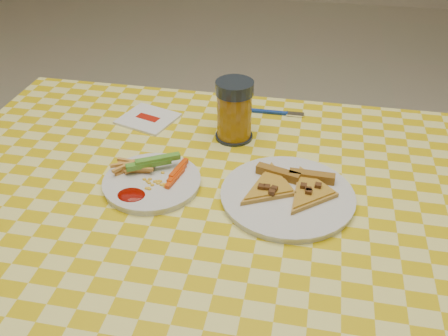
{
  "coord_description": "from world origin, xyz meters",
  "views": [
    {
      "loc": [
        0.17,
        -0.82,
        1.39
      ],
      "look_at": [
        0.0,
        0.05,
        0.78
      ],
      "focal_mm": 40.0,
      "sensor_mm": 36.0,
      "label": 1
    }
  ],
  "objects": [
    {
      "name": "table",
      "position": [
        0.0,
        0.0,
        0.68
      ],
      "size": [
        1.28,
        0.88,
        0.76
      ],
      "color": "silver",
      "rests_on": "ground"
    },
    {
      "name": "plate_left",
      "position": [
        -0.14,
        -0.02,
        0.76
      ],
      "size": [
        0.26,
        0.26,
        0.01
      ],
      "primitive_type": "cylinder",
      "rotation": [
        0.0,
        0.0,
        -0.35
      ],
      "color": "silver",
      "rests_on": "table"
    },
    {
      "name": "plate_right",
      "position": [
        0.15,
        -0.01,
        0.76
      ],
      "size": [
        0.28,
        0.28,
        0.01
      ],
      "primitive_type": "cylinder",
      "rotation": [
        0.0,
        0.0,
        -0.06
      ],
      "color": "silver",
      "rests_on": "table"
    },
    {
      "name": "fries_veggies",
      "position": [
        -0.15,
        -0.0,
        0.78
      ],
      "size": [
        0.17,
        0.16,
        0.04
      ],
      "color": "gold",
      "rests_on": "plate_left"
    },
    {
      "name": "pizza_slices",
      "position": [
        0.15,
        0.01,
        0.78
      ],
      "size": [
        0.22,
        0.21,
        0.02
      ],
      "color": "#B98938",
      "rests_on": "plate_right"
    },
    {
      "name": "drink_glass",
      "position": [
        -0.0,
        0.21,
        0.83
      ],
      "size": [
        0.09,
        0.09,
        0.15
      ],
      "color": "black",
      "rests_on": "table"
    },
    {
      "name": "napkin",
      "position": [
        -0.24,
        0.25,
        0.76
      ],
      "size": [
        0.16,
        0.16,
        0.01
      ],
      "rotation": [
        0.0,
        0.0,
        -0.3
      ],
      "color": "silver",
      "rests_on": "table"
    },
    {
      "name": "fork",
      "position": [
        0.09,
        0.35,
        0.76
      ],
      "size": [
        0.14,
        0.02,
        0.01
      ],
      "rotation": [
        0.0,
        0.0,
        0.0
      ],
      "color": "navy",
      "rests_on": "table"
    }
  ]
}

